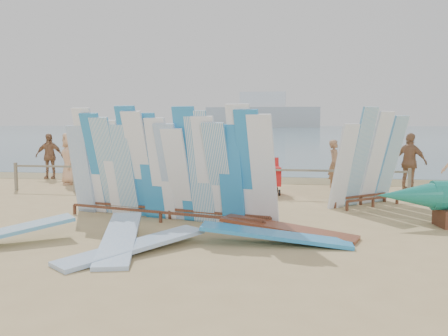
% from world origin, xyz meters
% --- Properties ---
extents(ground, '(160.00, 160.00, 0.00)m').
position_xyz_m(ground, '(0.00, 0.00, 0.00)').
color(ground, tan).
rests_on(ground, ground).
extents(ocean, '(320.00, 240.00, 0.02)m').
position_xyz_m(ocean, '(0.00, 128.00, 0.00)').
color(ocean, '#466B7E').
rests_on(ocean, ground).
extents(wet_sand_strip, '(40.00, 2.60, 0.01)m').
position_xyz_m(wet_sand_strip, '(0.00, 7.20, 0.00)').
color(wet_sand_strip, olive).
rests_on(wet_sand_strip, ground).
extents(distant_ship, '(45.00, 8.00, 14.00)m').
position_xyz_m(distant_ship, '(-12.00, 180.00, 5.31)').
color(distant_ship, '#999EA3').
rests_on(distant_ship, ocean).
extents(fence, '(12.08, 0.08, 0.90)m').
position_xyz_m(fence, '(0.00, 3.00, 0.63)').
color(fence, gray).
rests_on(fence, ground).
extents(main_surfboard_rack, '(5.09, 1.85, 2.55)m').
position_xyz_m(main_surfboard_rack, '(0.04, -0.76, 1.15)').
color(main_surfboard_rack, brown).
rests_on(main_surfboard_rack, ground).
extents(side_surfboard_rack, '(2.15, 1.98, 2.58)m').
position_xyz_m(side_surfboard_rack, '(4.72, 1.88, 1.17)').
color(side_surfboard_rack, brown).
rests_on(side_surfboard_rack, ground).
extents(vendor_table, '(0.85, 0.62, 1.10)m').
position_xyz_m(vendor_table, '(1.85, -0.48, 0.37)').
color(vendor_table, brown).
rests_on(vendor_table, ground).
extents(flat_board_b, '(2.08, 2.49, 0.24)m').
position_xyz_m(flat_board_b, '(0.24, -3.37, 0.00)').
color(flat_board_b, '#83A7D2').
rests_on(flat_board_b, ground).
extents(flat_board_d, '(2.71, 0.65, 0.34)m').
position_xyz_m(flat_board_d, '(2.56, -2.41, 0.00)').
color(flat_board_d, '#2781C3').
rests_on(flat_board_d, ground).
extents(flat_board_a, '(1.23, 2.74, 0.37)m').
position_xyz_m(flat_board_a, '(-0.13, -3.06, 0.00)').
color(flat_board_a, '#83A7D2').
rests_on(flat_board_a, ground).
extents(flat_board_c, '(2.74, 1.35, 0.26)m').
position_xyz_m(flat_board_c, '(2.75, -1.65, 0.00)').
color(flat_board_c, brown).
rests_on(flat_board_c, ground).
extents(beach_chair_left, '(0.52, 0.54, 0.82)m').
position_xyz_m(beach_chair_left, '(0.33, 3.57, 0.24)').
color(beach_chair_left, '#B31413').
rests_on(beach_chair_left, ground).
extents(beach_chair_right, '(0.78, 0.78, 0.88)m').
position_xyz_m(beach_chair_right, '(1.85, 3.67, 0.26)').
color(beach_chair_right, '#B31413').
rests_on(beach_chair_right, ground).
extents(stroller, '(0.68, 0.88, 1.10)m').
position_xyz_m(stroller, '(2.14, 3.53, 0.44)').
color(stroller, '#B31413').
rests_on(stroller, ground).
extents(beachgoer_10, '(1.14, 1.05, 1.85)m').
position_xyz_m(beachgoer_10, '(6.39, 4.80, 0.92)').
color(beachgoer_10, '#8C6042').
rests_on(beachgoer_10, ground).
extents(beachgoer_5, '(0.71, 1.52, 1.58)m').
position_xyz_m(beachgoer_5, '(-0.10, 6.58, 0.79)').
color(beachgoer_5, beige).
rests_on(beachgoer_5, ground).
extents(beachgoer_4, '(0.49, 0.96, 1.58)m').
position_xyz_m(beachgoer_4, '(0.68, 5.19, 0.79)').
color(beachgoer_4, '#8C6042').
rests_on(beachgoer_4, ground).
extents(beachgoer_3, '(0.76, 1.08, 1.54)m').
position_xyz_m(beachgoer_3, '(-0.07, 5.21, 0.77)').
color(beachgoer_3, tan).
rests_on(beachgoer_3, ground).
extents(beachgoer_0, '(0.86, 0.97, 1.82)m').
position_xyz_m(beachgoer_0, '(-5.02, 4.71, 0.91)').
color(beachgoer_0, tan).
rests_on(beachgoer_0, ground).
extents(beachgoer_7, '(0.53, 0.66, 1.60)m').
position_xyz_m(beachgoer_7, '(4.12, 5.41, 0.80)').
color(beachgoer_7, '#8C6042').
rests_on(beachgoer_7, ground).
extents(beachgoer_extra_1, '(1.10, 0.65, 1.75)m').
position_xyz_m(beachgoer_extra_1, '(-6.59, 6.12, 0.88)').
color(beachgoer_extra_1, '#8C6042').
rests_on(beachgoer_extra_1, ground).
extents(beachgoer_2, '(0.86, 0.71, 1.60)m').
position_xyz_m(beachgoer_2, '(-3.56, 3.82, 0.80)').
color(beachgoer_2, beige).
rests_on(beachgoer_2, ground).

